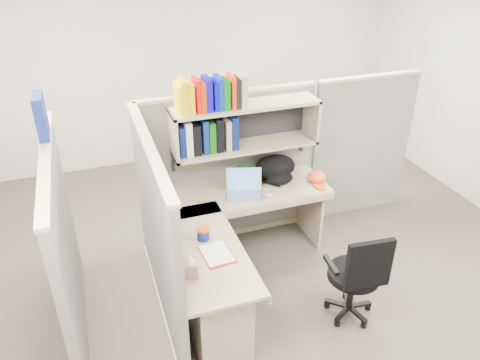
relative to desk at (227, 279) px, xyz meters
name	(u,v)px	position (x,y,z in m)	size (l,w,h in m)	color
ground	(259,286)	(0.41, 0.29, -0.44)	(6.00, 6.00, 0.00)	#332E27
room_shell	(264,127)	(0.41, 0.29, 1.18)	(6.00, 6.00, 6.00)	beige
cubicle	(206,187)	(0.04, 0.74, 0.47)	(3.79, 1.84, 1.95)	#5C5C58
desk	(227,279)	(0.00, 0.00, 0.00)	(1.74, 1.75, 0.73)	gray
laptop	(244,185)	(0.42, 0.75, 0.41)	(0.34, 0.34, 0.24)	#AEAEB3
backpack	(277,169)	(0.83, 0.93, 0.42)	(0.42, 0.33, 0.25)	black
orange_cap	(317,177)	(1.20, 0.78, 0.34)	(0.19, 0.22, 0.10)	#DD4F13
snack_canister	(203,233)	(-0.13, 0.22, 0.35)	(0.11, 0.11, 0.11)	#0E1B52
tissue_box	(190,265)	(-0.34, -0.19, 0.39)	(0.12, 0.12, 0.19)	#A87C5F
mouse	(269,195)	(0.64, 0.66, 0.31)	(0.09, 0.06, 0.03)	#96B1D5
paper_cup	(239,180)	(0.44, 0.97, 0.35)	(0.08, 0.08, 0.11)	white
book_stack	(248,173)	(0.57, 1.06, 0.35)	(0.18, 0.25, 0.12)	gray
loose_paper	(217,253)	(-0.08, -0.01, 0.29)	(0.21, 0.28, 0.00)	white
task_chair	(354,288)	(1.01, -0.34, -0.11)	(0.50, 0.46, 0.92)	black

